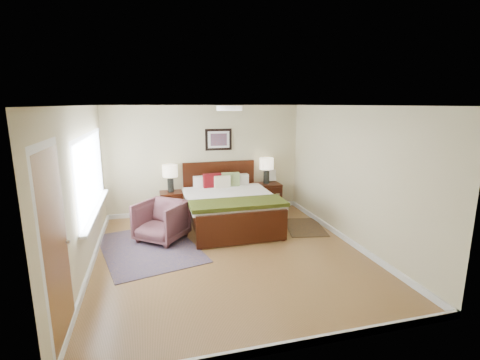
{
  "coord_description": "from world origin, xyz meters",
  "views": [
    {
      "loc": [
        -1.25,
        -5.43,
        2.52
      ],
      "look_at": [
        0.46,
        1.08,
        1.05
      ],
      "focal_mm": 26.0,
      "sensor_mm": 36.0,
      "label": 1
    }
  ],
  "objects_px": {
    "lamp_left": "(170,173)",
    "lamp_right": "(267,166)",
    "nightstand_left": "(171,197)",
    "armchair": "(161,221)",
    "rug_persian": "(149,248)",
    "bed": "(229,200)",
    "nightstand_right": "(266,194)"
  },
  "relations": [
    {
      "from": "lamp_left",
      "to": "lamp_right",
      "type": "xyz_separation_m",
      "value": [
        2.26,
        0.0,
        0.06
      ]
    },
    {
      "from": "lamp_right",
      "to": "rug_persian",
      "type": "distance_m",
      "value": 3.4
    },
    {
      "from": "armchair",
      "to": "lamp_right",
      "type": "bearing_deg",
      "value": 66.09
    },
    {
      "from": "nightstand_right",
      "to": "lamp_left",
      "type": "distance_m",
      "value": 2.34
    },
    {
      "from": "nightstand_left",
      "to": "nightstand_right",
      "type": "xyz_separation_m",
      "value": [
        2.26,
        0.01,
        -0.07
      ]
    },
    {
      "from": "nightstand_right",
      "to": "lamp_left",
      "type": "relative_size",
      "value": 1.09
    },
    {
      "from": "nightstand_right",
      "to": "armchair",
      "type": "relative_size",
      "value": 0.8
    },
    {
      "from": "bed",
      "to": "rug_persian",
      "type": "relative_size",
      "value": 1.02
    },
    {
      "from": "lamp_left",
      "to": "lamp_right",
      "type": "relative_size",
      "value": 1.0
    },
    {
      "from": "nightstand_left",
      "to": "armchair",
      "type": "xyz_separation_m",
      "value": [
        -0.27,
        -1.31,
        -0.09
      ]
    },
    {
      "from": "bed",
      "to": "rug_persian",
      "type": "height_order",
      "value": "bed"
    },
    {
      "from": "lamp_right",
      "to": "rug_persian",
      "type": "relative_size",
      "value": 0.28
    },
    {
      "from": "lamp_right",
      "to": "armchair",
      "type": "bearing_deg",
      "value": -152.32
    },
    {
      "from": "nightstand_left",
      "to": "bed",
      "type": "bearing_deg",
      "value": -36.25
    },
    {
      "from": "nightstand_left",
      "to": "armchair",
      "type": "distance_m",
      "value": 1.34
    },
    {
      "from": "bed",
      "to": "nightstand_left",
      "type": "height_order",
      "value": "bed"
    },
    {
      "from": "nightstand_left",
      "to": "lamp_left",
      "type": "distance_m",
      "value": 0.55
    },
    {
      "from": "lamp_left",
      "to": "lamp_right",
      "type": "bearing_deg",
      "value": 0.0
    },
    {
      "from": "armchair",
      "to": "nightstand_left",
      "type": "bearing_deg",
      "value": 116.58
    },
    {
      "from": "nightstand_left",
      "to": "lamp_right",
      "type": "xyz_separation_m",
      "value": [
        2.26,
        0.02,
        0.61
      ]
    },
    {
      "from": "nightstand_left",
      "to": "lamp_left",
      "type": "xyz_separation_m",
      "value": [
        -0.0,
        0.02,
        0.55
      ]
    },
    {
      "from": "nightstand_right",
      "to": "lamp_right",
      "type": "bearing_deg",
      "value": 90.0
    },
    {
      "from": "lamp_right",
      "to": "rug_persian",
      "type": "height_order",
      "value": "lamp_right"
    },
    {
      "from": "lamp_left",
      "to": "rug_persian",
      "type": "relative_size",
      "value": 0.28
    },
    {
      "from": "nightstand_left",
      "to": "rug_persian",
      "type": "distance_m",
      "value": 1.77
    },
    {
      "from": "lamp_right",
      "to": "rug_persian",
      "type": "bearing_deg",
      "value": -149.18
    },
    {
      "from": "nightstand_right",
      "to": "lamp_left",
      "type": "bearing_deg",
      "value": 179.62
    },
    {
      "from": "nightstand_right",
      "to": "rug_persian",
      "type": "relative_size",
      "value": 0.31
    },
    {
      "from": "bed",
      "to": "armchair",
      "type": "xyz_separation_m",
      "value": [
        -1.42,
        -0.47,
        -0.17
      ]
    },
    {
      "from": "nightstand_right",
      "to": "armchair",
      "type": "distance_m",
      "value": 2.85
    },
    {
      "from": "nightstand_left",
      "to": "rug_persian",
      "type": "bearing_deg",
      "value": -107.54
    },
    {
      "from": "bed",
      "to": "lamp_left",
      "type": "xyz_separation_m",
      "value": [
        -1.14,
        0.86,
        0.47
      ]
    }
  ]
}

